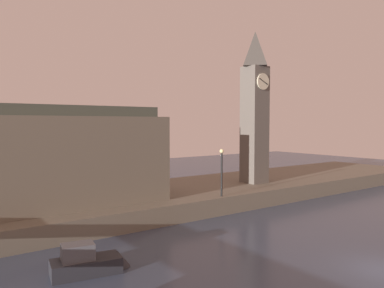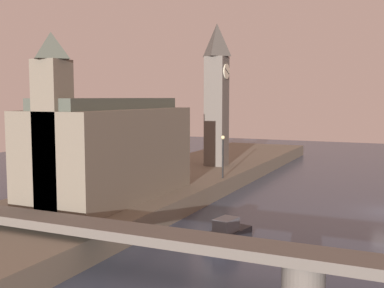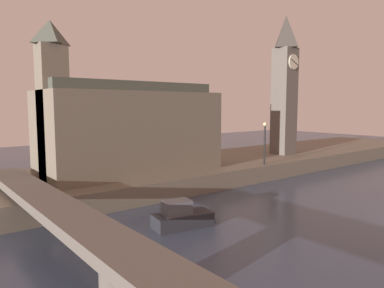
{
  "view_description": "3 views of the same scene",
  "coord_description": "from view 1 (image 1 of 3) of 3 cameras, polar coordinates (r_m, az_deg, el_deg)",
  "views": [
    {
      "loc": [
        -19.58,
        -9.66,
        7.69
      ],
      "look_at": [
        -1.13,
        15.49,
        5.96
      ],
      "focal_mm": 35.75,
      "sensor_mm": 36.0,
      "label": 1
    },
    {
      "loc": [
        -39.96,
        -1.2,
        9.02
      ],
      "look_at": [
        -1.6,
        16.43,
        4.89
      ],
      "focal_mm": 44.69,
      "sensor_mm": 36.0,
      "label": 2
    },
    {
      "loc": [
        -24.98,
        -7.48,
        7.06
      ],
      "look_at": [
        -6.88,
        15.26,
        3.95
      ],
      "focal_mm": 33.8,
      "sensor_mm": 36.0,
      "label": 3
    }
  ],
  "objects": [
    {
      "name": "far_embankment",
      "position": [
        36.21,
        -2.81,
        -7.87
      ],
      "size": [
        70.0,
        12.0,
        1.5
      ],
      "primitive_type": "cube",
      "color": "#6B6051",
      "rests_on": "ground"
    },
    {
      "name": "clock_tower",
      "position": [
        39.97,
        9.34,
        5.78
      ],
      "size": [
        2.36,
        2.41,
        15.5
      ],
      "color": "#5B544C",
      "rests_on": "far_embankment"
    },
    {
      "name": "parliament_hall",
      "position": [
        30.2,
        -18.91,
        -1.7
      ],
      "size": [
        14.63,
        6.17,
        11.52
      ],
      "color": "#6B6051",
      "rests_on": "far_embankment"
    },
    {
      "name": "streetlamp",
      "position": [
        32.24,
        4.44,
        -3.43
      ],
      "size": [
        0.36,
        0.36,
        4.0
      ],
      "color": "black",
      "rests_on": "far_embankment"
    },
    {
      "name": "boat_barge_dark",
      "position": [
        21.1,
        -14.73,
        -16.64
      ],
      "size": [
        4.35,
        2.11,
        1.65
      ],
      "color": "#232328",
      "rests_on": "ground"
    }
  ]
}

